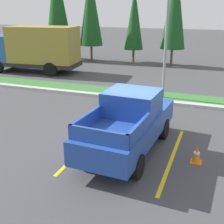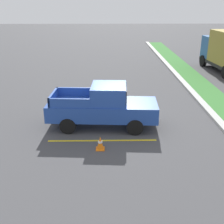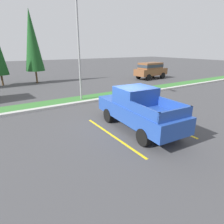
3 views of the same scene
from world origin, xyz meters
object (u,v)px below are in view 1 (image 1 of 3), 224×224
at_px(cypress_tree_right_inner, 175,8).
at_px(traffic_cone, 197,155).
at_px(cypress_tree_center, 134,19).
at_px(cypress_tree_left_inner, 91,7).
at_px(cargo_truck_distant, 36,48).
at_px(pickup_truck_main, 129,122).
at_px(street_light, 167,20).
at_px(cypress_tree_leftmost, 57,1).

distance_m(cypress_tree_right_inner, traffic_cone, 17.64).
relative_size(cypress_tree_center, traffic_cone, 10.65).
bearing_deg(cypress_tree_left_inner, cargo_truck_distant, -108.20).
distance_m(cargo_truck_distant, cypress_tree_center, 9.02).
xyz_separation_m(pickup_truck_main, cypress_tree_center, (-4.85, 17.06, 2.72)).
bearing_deg(cargo_truck_distant, street_light, -19.97).
xyz_separation_m(cypress_tree_leftmost, cypress_tree_center, (7.14, 0.67, -1.49)).
relative_size(cypress_tree_center, cypress_tree_right_inner, 0.81).
relative_size(pickup_truck_main, cypress_tree_leftmost, 0.60).
relative_size(pickup_truck_main, street_light, 0.75).
xyz_separation_m(cargo_truck_distant, cypress_tree_center, (5.71, 6.71, 1.91)).
bearing_deg(cypress_tree_leftmost, street_light, -39.65).
height_order(cargo_truck_distant, cypress_tree_right_inner, cypress_tree_right_inner).
bearing_deg(traffic_cone, cypress_tree_leftmost, 130.90).
height_order(street_light, cypress_tree_center, street_light).
bearing_deg(cypress_tree_center, traffic_cone, -67.34).
bearing_deg(cypress_tree_center, cargo_truck_distant, -130.40).
xyz_separation_m(cypress_tree_left_inner, cypress_tree_center, (3.76, 0.78, -0.94)).
bearing_deg(cypress_tree_right_inner, cypress_tree_leftmost, -179.10).
bearing_deg(pickup_truck_main, traffic_cone, -3.08).
distance_m(pickup_truck_main, cypress_tree_leftmost, 20.74).
bearing_deg(cypress_tree_center, cypress_tree_right_inner, -8.11).
xyz_separation_m(cargo_truck_distant, traffic_cone, (12.89, -10.48, -1.56)).
height_order(cargo_truck_distant, cypress_tree_left_inner, cypress_tree_left_inner).
bearing_deg(street_light, cypress_tree_center, 114.26).
bearing_deg(cypress_tree_right_inner, traffic_cone, -77.60).
bearing_deg(cypress_tree_center, cypress_tree_left_inner, -168.24).
height_order(cargo_truck_distant, street_light, street_light).
xyz_separation_m(cargo_truck_distant, cypress_tree_left_inner, (1.95, 5.93, 2.85)).
relative_size(pickup_truck_main, cypress_tree_center, 0.83).
xyz_separation_m(street_light, cypress_tree_left_inner, (-8.50, 9.72, 0.58)).
bearing_deg(cypress_tree_leftmost, cargo_truck_distant, -76.72).
bearing_deg(traffic_cone, cypress_tree_center, 112.66).
distance_m(street_light, cypress_tree_leftmost, 15.46).
xyz_separation_m(street_light, cypress_tree_leftmost, (-11.87, 9.84, 1.14)).
height_order(pickup_truck_main, cargo_truck_distant, cargo_truck_distant).
bearing_deg(cypress_tree_right_inner, cargo_truck_distant, -146.04).
height_order(pickup_truck_main, cypress_tree_center, cypress_tree_center).
bearing_deg(pickup_truck_main, cargo_truck_distant, 135.57).
relative_size(cypress_tree_left_inner, cypress_tree_right_inner, 1.01).
xyz_separation_m(cypress_tree_leftmost, cypress_tree_left_inner, (3.37, -0.12, -0.56)).
bearing_deg(cargo_truck_distant, traffic_cone, -39.12).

